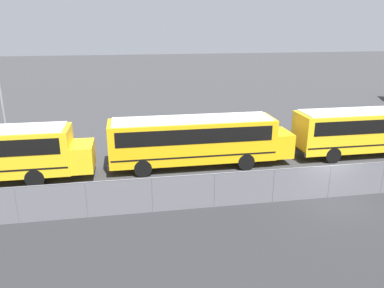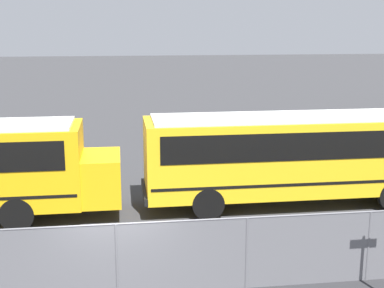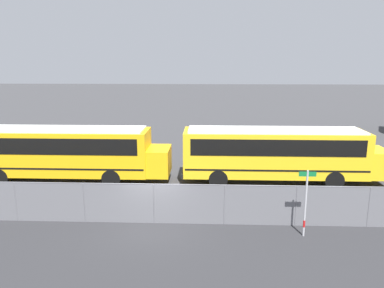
% 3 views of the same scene
% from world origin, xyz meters
% --- Properties ---
extents(ground_plane, '(200.00, 200.00, 0.00)m').
position_xyz_m(ground_plane, '(0.00, 0.00, 0.00)').
color(ground_plane, '#38383A').
extents(fence, '(62.82, 0.07, 1.87)m').
position_xyz_m(fence, '(0.00, -0.00, 0.95)').
color(fence, '#9EA0A5').
rests_on(fence, ground_plane).
extents(school_bus_1, '(11.93, 2.54, 3.26)m').
position_xyz_m(school_bus_1, '(-6.14, 5.78, 1.95)').
color(school_bus_1, yellow).
rests_on(school_bus_1, ground_plane).
extents(school_bus_2, '(11.93, 2.54, 3.26)m').
position_xyz_m(school_bus_2, '(6.53, 5.97, 1.95)').
color(school_bus_2, yellow).
rests_on(school_bus_2, ground_plane).
extents(street_sign, '(0.70, 0.09, 2.85)m').
position_xyz_m(street_sign, '(6.40, -1.00, 1.51)').
color(street_sign, '#B7B7BC').
rests_on(street_sign, ground_plane).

